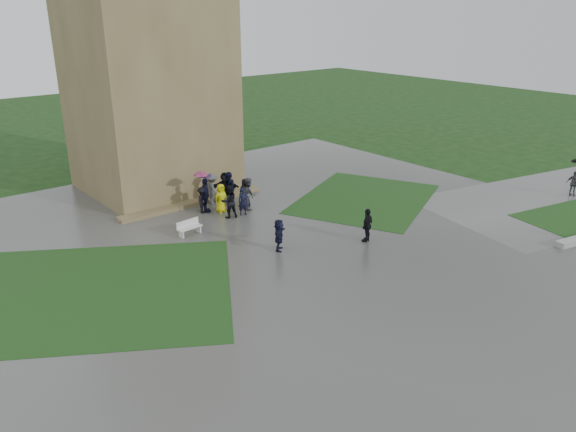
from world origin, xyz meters
TOP-DOWN VIEW (x-y plane):
  - ground at (0.00, 0.00)m, footprint 120.00×120.00m
  - plaza at (0.00, 2.00)m, footprint 34.00×34.00m
  - lawn_inset_left at (-8.50, 4.00)m, footprint 14.10×13.46m
  - lawn_inset_right at (8.50, 5.00)m, footprint 11.12×10.15m
  - tower at (0.00, 15.00)m, footprint 8.00×8.00m
  - tower_plinth at (0.00, 10.60)m, footprint 9.00×0.80m
  - bench at (-2.42, 6.78)m, footprint 1.34×0.53m
  - visitor_cluster at (1.01, 9.02)m, footprint 3.44×3.44m
  - pedestrian_mid at (-0.13, 2.41)m, footprint 1.36×1.39m
  - pedestrian_near at (3.86, 0.52)m, footprint 1.12×0.85m
  - pedestrian_path at (18.67, -2.60)m, footprint 0.77×0.91m

SIDE VIEW (x-z plane):
  - ground at x=0.00m, z-range 0.00..0.00m
  - plaza at x=0.00m, z-range 0.00..0.02m
  - lawn_inset_left at x=-8.50m, z-range 0.02..0.03m
  - lawn_inset_right at x=8.50m, z-range 0.02..0.03m
  - tower_plinth at x=0.00m, z-range 0.02..0.24m
  - bench at x=-2.42m, z-range 0.03..0.79m
  - pedestrian_mid at x=-0.13m, z-range 0.02..1.56m
  - pedestrian_near at x=3.86m, z-range 0.02..1.70m
  - visitor_cluster at x=1.01m, z-range -0.22..2.20m
  - pedestrian_path at x=18.67m, z-range 0.07..2.39m
  - tower at x=0.00m, z-range 0.00..18.00m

